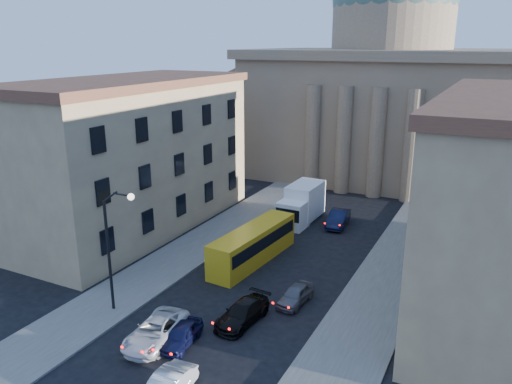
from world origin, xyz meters
TOP-DOWN VIEW (x-y plane):
  - sidewalk_left at (-8.50, 18.00)m, footprint 5.00×60.00m
  - sidewalk_right at (8.50, 18.00)m, footprint 5.00×60.00m
  - church at (0.00, 55.47)m, footprint 68.02×28.76m
  - building_left at (-17.00, 22.00)m, footprint 11.60×26.60m
  - street_lamp at (-6.97, 8.00)m, footprint 2.62×0.44m
  - car_left_near at (-0.91, 6.71)m, footprint 1.95×3.95m
  - car_left_mid at (-2.51, 6.29)m, footprint 2.98×5.49m
  - car_right_mid at (1.26, 10.65)m, footprint 2.39×4.95m
  - car_right_far at (3.42, 14.61)m, footprint 1.77×3.90m
  - car_right_distant at (1.33, 31.10)m, footprint 2.12×4.95m
  - city_bus at (-2.52, 19.66)m, footprint 3.26×10.61m
  - box_truck at (-2.56, 30.74)m, footprint 2.86×6.96m

SIDE VIEW (x-z plane):
  - sidewalk_left at x=-8.50m, z-range 0.00..0.15m
  - sidewalk_right at x=8.50m, z-range 0.00..0.15m
  - car_left_near at x=-0.91m, z-range 0.00..1.29m
  - car_right_far at x=3.42m, z-range 0.00..1.30m
  - car_right_mid at x=1.26m, z-range 0.00..1.39m
  - car_left_mid at x=-2.51m, z-range 0.00..1.46m
  - car_right_distant at x=1.33m, z-range 0.00..1.58m
  - city_bus at x=-2.52m, z-range 0.11..3.05m
  - box_truck at x=-2.56m, z-range -0.10..3.69m
  - street_lamp at x=-6.97m, z-range 0.87..9.70m
  - building_left at x=-17.00m, z-range 0.07..14.77m
  - church at x=0.00m, z-range -6.42..30.18m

